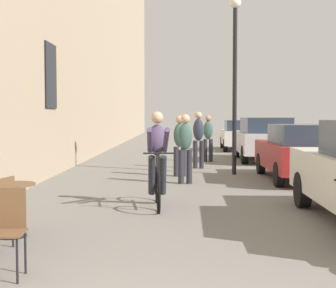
{
  "coord_description": "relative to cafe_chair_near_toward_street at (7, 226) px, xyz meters",
  "views": [
    {
      "loc": [
        0.16,
        -2.83,
        1.62
      ],
      "look_at": [
        -0.1,
        10.74,
        0.88
      ],
      "focal_mm": 53.97,
      "sensor_mm": 36.0,
      "label": 1
    }
  ],
  "objects": [
    {
      "name": "pedestrian_mid",
      "position": [
        1.78,
        8.59,
        0.41
      ],
      "size": [
        0.38,
        0.29,
        1.65
      ],
      "color": "#26262D",
      "rests_on": "ground_plane"
    },
    {
      "name": "pedestrian_near",
      "position": [
        1.9,
        7.09,
        0.42
      ],
      "size": [
        0.37,
        0.29,
        1.67
      ],
      "color": "#26262D",
      "rests_on": "ground_plane"
    },
    {
      "name": "cafe_table_mid",
      "position": [
        -0.51,
        1.68,
        0.0
      ],
      "size": [
        0.64,
        0.64,
        0.72
      ],
      "color": "black",
      "rests_on": "ground_plane"
    },
    {
      "name": "parked_car_second",
      "position": [
        4.82,
        7.78,
        0.22
      ],
      "size": [
        1.72,
        4.01,
        1.42
      ],
      "color": "maroon",
      "rests_on": "ground_plane"
    },
    {
      "name": "cafe_chair_near_toward_street",
      "position": [
        0.0,
        0.0,
        0.0
      ],
      "size": [
        0.4,
        0.4,
        0.89
      ],
      "color": "black",
      "rests_on": "ground_plane"
    },
    {
      "name": "street_lamp",
      "position": [
        3.3,
        9.07,
        2.59
      ],
      "size": [
        0.32,
        0.32,
        4.9
      ],
      "color": "black",
      "rests_on": "ground_plane"
    },
    {
      "name": "parked_car_third",
      "position": [
        4.85,
        13.42,
        0.3
      ],
      "size": [
        1.94,
        4.47,
        1.58
      ],
      "color": "#B7B7BC",
      "rests_on": "ground_plane"
    },
    {
      "name": "parked_car_fourth",
      "position": [
        4.71,
        19.26,
        0.23
      ],
      "size": [
        1.84,
        4.11,
        1.44
      ],
      "color": "beige",
      "rests_on": "ground_plane"
    },
    {
      "name": "pedestrian_far",
      "position": [
        2.37,
        10.69,
        0.48
      ],
      "size": [
        0.38,
        0.3,
        1.76
      ],
      "color": "#26262D",
      "rests_on": "ground_plane"
    },
    {
      "name": "pedestrian_furthest",
      "position": [
        2.81,
        13.04,
        0.42
      ],
      "size": [
        0.34,
        0.24,
        1.66
      ],
      "color": "#26262D",
      "rests_on": "ground_plane"
    },
    {
      "name": "cyclist_on_bicycle",
      "position": [
        1.36,
        4.06,
        0.29
      ],
      "size": [
        0.52,
        1.76,
        1.74
      ],
      "color": "black",
      "rests_on": "ground_plane"
    }
  ]
}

